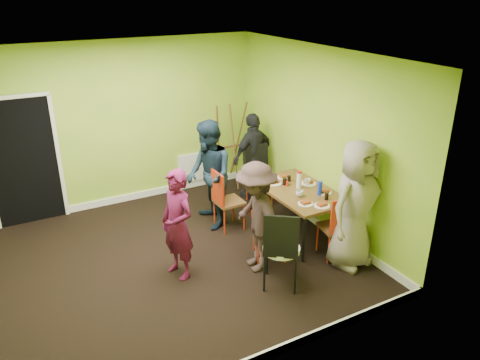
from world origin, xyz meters
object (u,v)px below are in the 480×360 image
at_px(chair_front_end, 338,224).
at_px(person_standing, 178,225).
at_px(chair_left_near, 264,219).
at_px(chair_bentwood, 281,246).
at_px(easel, 230,145).
at_px(blue_bottle, 320,188).
at_px(dining_table, 299,193).
at_px(person_left_near, 256,217).
at_px(orange_bottle, 287,184).
at_px(chair_back_end, 256,161).
at_px(chair_left_far, 224,197).
at_px(thermos, 299,180).
at_px(person_back_end, 253,156).
at_px(person_front_end, 355,205).
at_px(person_left_far, 209,175).

distance_m(chair_front_end, person_standing, 2.21).
distance_m(chair_left_near, chair_bentwood, 0.75).
bearing_deg(person_standing, chair_left_near, 65.79).
relative_size(easel, blue_bottle, 7.77).
relative_size(dining_table, person_left_near, 0.98).
relative_size(blue_bottle, orange_bottle, 2.63).
relative_size(chair_back_end, orange_bottle, 13.04).
xyz_separation_m(orange_bottle, person_standing, (-1.92, -0.35, -0.04)).
xyz_separation_m(dining_table, chair_left_far, (-0.92, 0.68, -0.14)).
height_order(chair_left_far, thermos, thermos).
distance_m(easel, person_back_end, 0.69).
distance_m(dining_table, blue_bottle, 0.36).
height_order(easel, thermos, easel).
distance_m(chair_left_far, person_standing, 1.38).
xyz_separation_m(easel, thermos, (0.04, -2.17, 0.08)).
bearing_deg(thermos, person_front_end, -82.88).
height_order(chair_front_end, person_left_far, person_left_far).
bearing_deg(orange_bottle, person_left_near, -144.06).
xyz_separation_m(thermos, person_left_far, (-1.09, 0.86, -0.01)).
xyz_separation_m(person_standing, person_left_far, (0.95, 1.07, 0.11)).
xyz_separation_m(chair_left_near, orange_bottle, (0.72, 0.51, 0.18)).
bearing_deg(chair_left_near, chair_bentwood, 6.31).
xyz_separation_m(easel, person_front_end, (0.18, -3.25, 0.10)).
bearing_deg(chair_left_near, person_left_near, -31.60).
bearing_deg(person_front_end, chair_left_far, 110.91).
height_order(blue_bottle, person_back_end, person_back_end).
height_order(person_left_far, person_front_end, person_front_end).
relative_size(dining_table, person_back_end, 0.97).
distance_m(chair_front_end, blue_bottle, 0.64).
height_order(chair_bentwood, person_left_far, person_left_far).
height_order(chair_front_end, blue_bottle, chair_front_end).
xyz_separation_m(chair_left_far, chair_left_near, (0.11, -0.99, 0.05)).
bearing_deg(chair_left_far, thermos, 56.79).
height_order(chair_back_end, thermos, chair_back_end).
distance_m(orange_bottle, person_back_end, 1.36).
height_order(easel, person_left_near, easel).
relative_size(chair_back_end, thermos, 4.26).
bearing_deg(person_front_end, thermos, 85.34).
distance_m(chair_bentwood, easel, 3.42).
relative_size(chair_left_near, chair_back_end, 1.05).
distance_m(thermos, person_left_far, 1.39).
relative_size(easel, person_left_far, 0.94).
distance_m(chair_back_end, person_front_end, 2.45).
bearing_deg(chair_front_end, person_standing, 172.22).
xyz_separation_m(chair_left_far, thermos, (0.95, -0.61, 0.31)).
height_order(dining_table, chair_left_near, chair_left_near).
height_order(chair_left_near, chair_back_end, chair_left_near).
bearing_deg(orange_bottle, person_standing, -169.62).
xyz_separation_m(chair_back_end, person_back_end, (0.02, 0.13, 0.05)).
distance_m(blue_bottle, person_left_far, 1.71).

